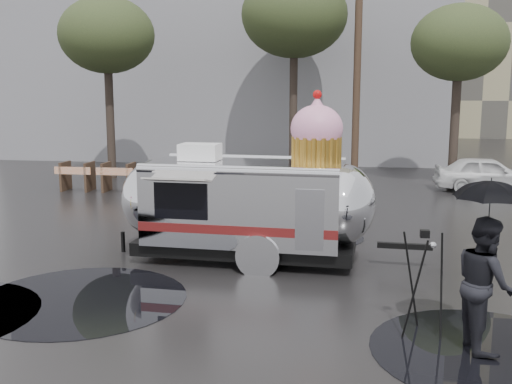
# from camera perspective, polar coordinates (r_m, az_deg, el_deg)

# --- Properties ---
(ground) EXTENTS (120.00, 120.00, 0.00)m
(ground) POSITION_cam_1_polar(r_m,az_deg,el_deg) (10.27, -4.11, -10.15)
(ground) COLOR black
(ground) RESTS_ON ground
(puddles) EXTENTS (11.75, 9.01, 0.01)m
(puddles) POSITION_cam_1_polar(r_m,az_deg,el_deg) (9.95, -10.79, -10.96)
(puddles) COLOR black
(puddles) RESTS_ON ground
(grey_building) EXTENTS (22.00, 12.00, 13.00)m
(grey_building) POSITION_cam_1_polar(r_m,az_deg,el_deg) (34.11, -1.91, 14.85)
(grey_building) COLOR slate
(grey_building) RESTS_ON ground
(utility_pole) EXTENTS (1.60, 0.28, 9.00)m
(utility_pole) POSITION_cam_1_polar(r_m,az_deg,el_deg) (23.44, 9.64, 12.41)
(utility_pole) COLOR #473323
(utility_pole) RESTS_ON ground
(tree_left) EXTENTS (3.64, 3.64, 6.95)m
(tree_left) POSITION_cam_1_polar(r_m,az_deg,el_deg) (24.29, -14.03, 14.21)
(tree_left) COLOR #382D26
(tree_left) RESTS_ON ground
(tree_mid) EXTENTS (4.20, 4.20, 8.03)m
(tree_mid) POSITION_cam_1_polar(r_m,az_deg,el_deg) (24.67, 3.66, 16.40)
(tree_mid) COLOR #382D26
(tree_mid) RESTS_ON ground
(tree_right) EXTENTS (3.36, 3.36, 6.42)m
(tree_right) POSITION_cam_1_polar(r_m,az_deg,el_deg) (22.80, 18.79, 13.21)
(tree_right) COLOR #382D26
(tree_right) RESTS_ON ground
(barricade_row) EXTENTS (4.30, 0.80, 1.00)m
(barricade_row) POSITION_cam_1_polar(r_m,az_deg,el_deg) (21.07, -12.97, 1.43)
(barricade_row) COLOR #473323
(barricade_row) RESTS_ON ground
(airstream_trailer) EXTENTS (6.59, 2.60, 3.55)m
(airstream_trailer) POSITION_cam_1_polar(r_m,az_deg,el_deg) (12.26, -0.55, -0.80)
(airstream_trailer) COLOR silver
(airstream_trailer) RESTS_ON ground
(person_right) EXTENTS (0.63, 0.95, 1.84)m
(person_right) POSITION_cam_1_polar(r_m,az_deg,el_deg) (8.70, 20.93, -8.13)
(person_right) COLOR black
(person_right) RESTS_ON ground
(umbrella_black) EXTENTS (1.18, 1.18, 2.36)m
(umbrella_black) POSITION_cam_1_polar(r_m,az_deg,el_deg) (8.46, 21.35, -1.44)
(umbrella_black) COLOR black
(umbrella_black) RESTS_ON ground
(tripod) EXTENTS (0.56, 0.64, 1.56)m
(tripod) POSITION_cam_1_polar(r_m,az_deg,el_deg) (8.88, 15.61, -7.40)
(tripod) COLOR black
(tripod) RESTS_ON ground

